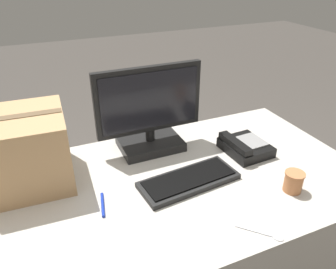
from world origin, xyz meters
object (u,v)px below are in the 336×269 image
at_px(paper_cup_right, 293,182).
at_px(cardboard_box, 25,150).
at_px(monitor, 150,116).
at_px(keyboard, 189,180).
at_px(desk_phone, 245,147).
at_px(pen_marker, 103,205).
at_px(spoon, 268,235).

bearing_deg(paper_cup_right, cardboard_box, 152.70).
xyz_separation_m(monitor, keyboard, (0.04, -0.33, -0.16)).
xyz_separation_m(desk_phone, pen_marker, (-0.71, -0.11, -0.02)).
distance_m(monitor, desk_phone, 0.47).
relative_size(spoon, pen_marker, 0.99).
bearing_deg(keyboard, monitor, 92.14).
distance_m(paper_cup_right, pen_marker, 0.75).
height_order(monitor, keyboard, monitor).
bearing_deg(monitor, cardboard_box, -175.07).
distance_m(monitor, keyboard, 0.37).
bearing_deg(monitor, paper_cup_right, -53.32).
xyz_separation_m(desk_phone, spoon, (-0.24, -0.48, -0.03)).
height_order(desk_phone, cardboard_box, cardboard_box).
bearing_deg(paper_cup_right, keyboard, 149.47).
bearing_deg(desk_phone, paper_cup_right, -91.90).
height_order(keyboard, cardboard_box, cardboard_box).
xyz_separation_m(paper_cup_right, spoon, (-0.24, -0.16, -0.04)).
distance_m(paper_cup_right, spoon, 0.29).
relative_size(monitor, keyboard, 1.18).
xyz_separation_m(cardboard_box, pen_marker, (0.23, -0.28, -0.14)).
xyz_separation_m(monitor, paper_cup_right, (0.40, -0.54, -0.13)).
xyz_separation_m(desk_phone, cardboard_box, (-0.95, 0.17, 0.12)).
relative_size(cardboard_box, pen_marker, 2.77).
relative_size(desk_phone, pen_marker, 1.71).
bearing_deg(spoon, paper_cup_right, 79.05).
height_order(paper_cup_right, pen_marker, paper_cup_right).
bearing_deg(spoon, desk_phone, 109.77).
bearing_deg(desk_phone, monitor, 148.04).
bearing_deg(keyboard, paper_cup_right, -36.14).
distance_m(desk_phone, paper_cup_right, 0.32).
bearing_deg(desk_phone, keyboard, -165.65).
distance_m(keyboard, spoon, 0.38).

